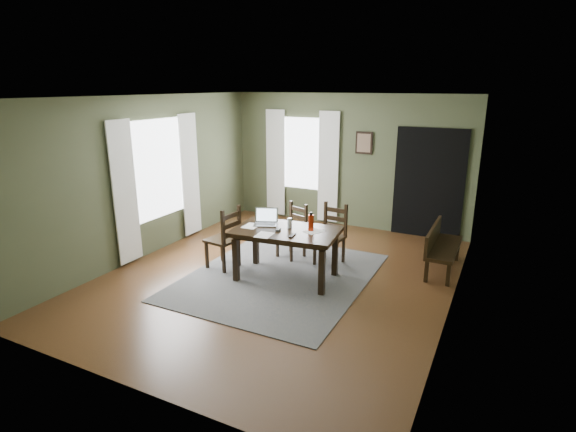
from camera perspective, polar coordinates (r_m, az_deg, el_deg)
The scene contains 24 objects.
ground at distance 7.02m, azimuth -1.10°, elevation -7.73°, with size 5.00×6.00×0.01m.
room_shell at distance 6.49m, azimuth -1.19°, elevation 7.00°, with size 5.02×6.02×2.71m.
rug at distance 7.01m, azimuth -1.10°, elevation -7.65°, with size 2.60×3.20×0.01m.
dining_table at distance 6.71m, azimuth -0.24°, elevation -2.52°, with size 1.63×1.08×0.77m.
chair_end at distance 7.21m, azimuth -8.02°, elevation -2.87°, with size 0.50×0.50×1.02m.
chair_back_left at distance 7.65m, azimuth 0.64°, elevation -1.95°, with size 0.51×0.51×0.92m.
chair_back_right at distance 7.39m, azimuth 5.50°, elevation -2.42°, with size 0.47×0.48×0.99m.
bench at distance 7.49m, azimuth 18.76°, elevation -3.43°, with size 0.41×1.29×0.73m.
laptop at distance 6.94m, azimuth -2.81°, elevation -0.51°, with size 0.43×0.39×0.24m.
computer_mouse at distance 6.62m, azimuth -1.25°, elevation -1.77°, with size 0.05×0.09×0.03m, color #3F3F42.
tv_remote at distance 6.40m, azimuth 0.54°, elevation -2.47°, with size 0.05×0.19×0.02m, color black.
drinking_glass at distance 6.74m, azimuth 0.21°, elevation -0.88°, with size 0.07×0.07×0.15m, color silver.
water_bottle at distance 6.61m, azimuth 2.93°, elevation -0.80°, with size 0.09×0.09×0.28m.
paper_a at distance 6.87m, azimuth -4.68°, elevation -1.26°, with size 0.22×0.29×0.00m, color white.
paper_d at distance 6.61m, azimuth 3.25°, elevation -1.96°, with size 0.20×0.27×0.00m, color white.
paper_e at distance 6.45m, azimuth -3.06°, elevation -2.41°, with size 0.22×0.29×0.00m, color white.
window_left at distance 8.13m, azimuth -16.19°, elevation 5.74°, with size 0.01×1.30×1.70m.
window_back at distance 9.62m, azimuth 1.77°, elevation 7.93°, with size 1.00×0.01×1.50m.
curtain_left_near at distance 7.59m, azimuth -20.01°, elevation 2.74°, with size 0.03×0.48×2.30m.
curtain_left_far at distance 8.77m, azimuth -12.32°, elevation 5.08°, with size 0.03×0.48×2.30m.
curtain_back_left at distance 9.90m, azimuth -1.59°, elevation 6.72°, with size 0.44×0.03×2.30m.
curtain_back_right at distance 9.39m, azimuth 5.14°, elevation 6.13°, with size 0.44×0.03×2.30m.
framed_picture at distance 9.10m, azimuth 9.63°, elevation 9.14°, with size 0.34×0.03×0.44m.
doorway_back at distance 8.93m, azimuth 17.42°, elevation 3.92°, with size 1.30×0.03×2.10m.
Camera 1 is at (2.97, -5.67, 2.86)m, focal length 28.00 mm.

